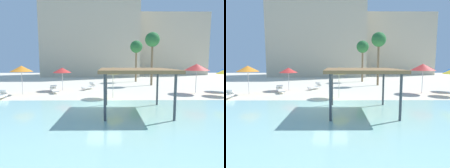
# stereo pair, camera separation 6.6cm
# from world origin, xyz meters

# --- Properties ---
(ground_plane) EXTENTS (80.00, 80.00, 0.00)m
(ground_plane) POSITION_xyz_m (0.00, 0.00, 0.00)
(ground_plane) COLOR beige
(lagoon_water) EXTENTS (44.00, 13.50, 0.04)m
(lagoon_water) POSITION_xyz_m (0.00, -5.25, 0.02)
(lagoon_water) COLOR #99D1C6
(lagoon_water) RESTS_ON ground
(shade_pavilion) EXTENTS (4.34, 4.34, 2.69)m
(shade_pavilion) POSITION_xyz_m (1.97, -1.94, 2.52)
(shade_pavilion) COLOR #42474C
(shade_pavilion) RESTS_ON ground
(beach_umbrella_red_0) EXTENTS (1.98, 1.98, 2.49)m
(beach_umbrella_red_0) POSITION_xyz_m (-4.75, 7.07, 2.21)
(beach_umbrella_red_0) COLOR silver
(beach_umbrella_red_0) RESTS_ON ground
(beach_umbrella_orange_1) EXTENTS (2.06, 2.06, 2.76)m
(beach_umbrella_orange_1) POSITION_xyz_m (-7.89, 4.46, 2.47)
(beach_umbrella_orange_1) COLOR silver
(beach_umbrella_orange_1) RESTS_ON ground
(beach_umbrella_yellow_5) EXTENTS (1.95, 1.95, 2.65)m
(beach_umbrella_yellow_5) POSITION_xyz_m (0.68, 2.68, 2.37)
(beach_umbrella_yellow_5) COLOR silver
(beach_umbrella_yellow_5) RESTS_ON ground
(beach_umbrella_red_7) EXTENTS (2.38, 2.38, 2.92)m
(beach_umbrella_red_7) POSITION_xyz_m (8.98, 5.13, 2.59)
(beach_umbrella_red_7) COLOR silver
(beach_umbrella_red_7) RESTS_ON ground
(lounge_chair_0) EXTENTS (1.36, 1.97, 0.74)m
(lounge_chair_0) POSITION_xyz_m (-5.20, 5.51, 0.33)
(lounge_chair_0) COLOR white
(lounge_chair_0) RESTS_ON ground
(lounge_chair_1) EXTENTS (0.74, 1.93, 0.74)m
(lounge_chair_1) POSITION_xyz_m (-8.68, 2.14, 0.33)
(lounge_chair_1) COLOR white
(lounge_chair_1) RESTS_ON ground
(lounge_chair_2) EXTENTS (1.55, 1.91, 0.74)m
(lounge_chair_2) POSITION_xyz_m (-1.92, 7.90, 0.33)
(lounge_chair_2) COLOR white
(lounge_chair_2) RESTS_ON ground
(palm_tree_0) EXTENTS (1.90, 1.90, 6.95)m
(palm_tree_0) POSITION_xyz_m (5.96, 11.49, 5.81)
(palm_tree_0) COLOR brown
(palm_tree_0) RESTS_ON ground
(palm_tree_1) EXTENTS (1.90, 1.90, 6.38)m
(palm_tree_1) POSITION_xyz_m (4.53, 16.10, 5.28)
(palm_tree_1) COLOR brown
(palm_tree_1) RESTS_ON ground
(hotel_block_0) EXTENTS (19.96, 11.17, 20.75)m
(hotel_block_0) POSITION_xyz_m (-3.52, 29.74, 10.38)
(hotel_block_0) COLOR beige
(hotel_block_0) RESTS_ON ground
(hotel_block_1) EXTENTS (22.68, 10.50, 14.48)m
(hotel_block_1) POSITION_xyz_m (12.31, 35.91, 7.24)
(hotel_block_1) COLOR beige
(hotel_block_1) RESTS_ON ground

